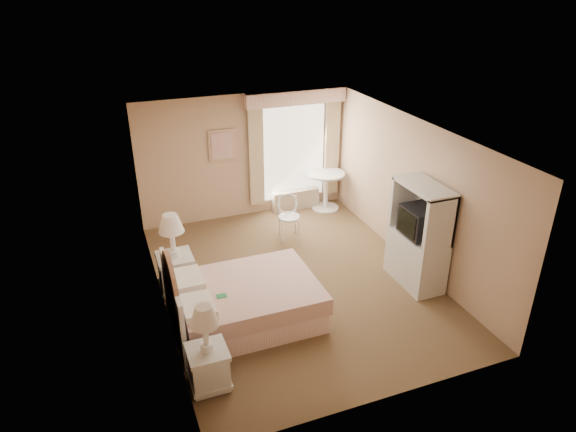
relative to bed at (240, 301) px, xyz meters
name	(u,v)px	position (x,y,z in m)	size (l,w,h in m)	color
room	(295,212)	(1.13, 0.69, 0.92)	(4.21, 5.51, 2.51)	brown
window	(295,148)	(2.18, 3.34, 1.01)	(2.05, 0.22, 2.51)	white
framed_art	(222,145)	(0.68, 3.40, 1.22)	(0.52, 0.04, 0.62)	tan
bed	(240,301)	(0.00, 0.00, 0.00)	(2.06, 1.55, 1.37)	pink
nightstand_near	(208,358)	(-0.71, -1.11, 0.11)	(0.48, 0.48, 1.16)	silver
nightstand_far	(175,263)	(-0.71, 1.11, 0.16)	(0.54, 0.54, 1.31)	silver
round_table	(326,185)	(2.77, 3.09, 0.21)	(0.77, 0.77, 0.81)	white
cafe_chair	(288,213)	(1.59, 2.20, 0.16)	(0.47, 0.47, 0.84)	white
armoire	(418,243)	(2.94, -0.01, 0.38)	(0.51, 1.03, 1.71)	silver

